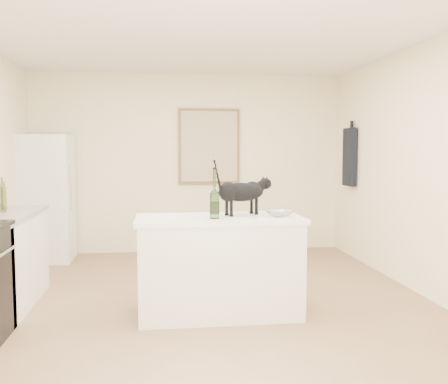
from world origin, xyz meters
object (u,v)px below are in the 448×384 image
at_px(glass_bowl, 279,214).
at_px(wine_bottle, 215,196).
at_px(fridge, 46,198).
at_px(black_cat, 241,194).

bearing_deg(glass_bowl, wine_bottle, -175.36).
distance_m(wine_bottle, glass_bowl, 0.62).
bearing_deg(fridge, glass_bowl, -45.26).
bearing_deg(fridge, wine_bottle, -53.14).
xyz_separation_m(black_cat, wine_bottle, (-0.27, -0.21, 0.01)).
bearing_deg(wine_bottle, black_cat, 37.51).
bearing_deg(wine_bottle, fridge, 126.86).
bearing_deg(black_cat, glass_bowl, -48.89).
height_order(fridge, wine_bottle, fridge).
bearing_deg(wine_bottle, glass_bowl, 4.64).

